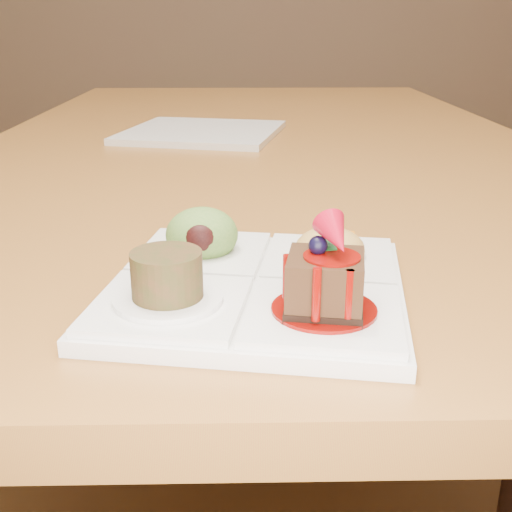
{
  "coord_description": "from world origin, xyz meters",
  "views": [
    {
      "loc": [
        -0.04,
        -1.2,
        0.96
      ],
      "look_at": [
        -0.03,
        -0.73,
        0.79
      ],
      "focal_mm": 45.0,
      "sensor_mm": 36.0,
      "label": 1
    }
  ],
  "objects": [
    {
      "name": "second_plate",
      "position": [
        -0.11,
        0.02,
        0.76
      ],
      "size": [
        0.33,
        0.33,
        0.01
      ],
      "primitive_type": "cube",
      "rotation": [
        0.0,
        0.0,
        -0.23
      ],
      "color": "white",
      "rests_on": "dining_table"
    },
    {
      "name": "ground",
      "position": [
        0.0,
        0.0,
        0.0
      ],
      "size": [
        6.0,
        6.0,
        0.0
      ],
      "primitive_type": "plane",
      "color": "brown"
    },
    {
      "name": "dining_table",
      "position": [
        0.0,
        0.0,
        0.68
      ],
      "size": [
        1.0,
        1.8,
        0.75
      ],
      "color": "brown",
      "rests_on": "ground"
    },
    {
      "name": "sampler_plate",
      "position": [
        -0.03,
        -0.73,
        0.77
      ],
      "size": [
        0.26,
        0.26,
        0.09
      ],
      "rotation": [
        0.0,
        0.0,
        -0.16
      ],
      "color": "white",
      "rests_on": "dining_table"
    }
  ]
}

